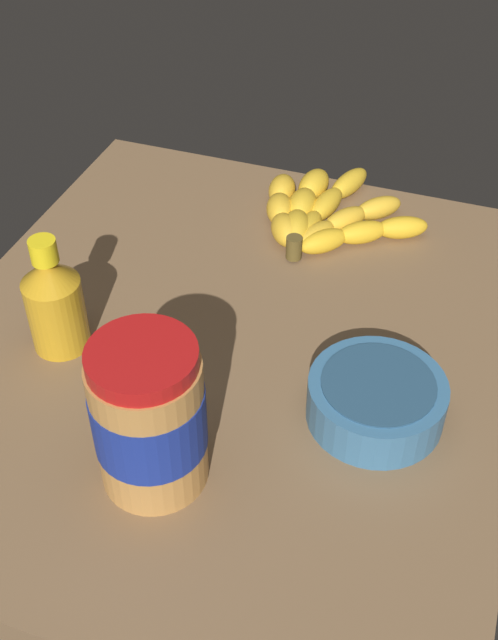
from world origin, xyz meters
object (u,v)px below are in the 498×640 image
peanut_butter_jar (148,417)px  small_bowl (376,399)px  banana_bunch (320,214)px  honey_bottle (54,301)px

peanut_butter_jar → small_bowl: bearing=-52.7°
banana_bunch → small_bowl: small_bowl is taller
peanut_butter_jar → banana_bunch: bearing=-4.9°
peanut_butter_jar → honey_bottle: 21.28cm
banana_bunch → honey_bottle: (-31.35, 20.67, 4.35)cm
peanut_butter_jar → honey_bottle: size_ratio=1.13×
peanut_butter_jar → small_bowl: 23.11cm
honey_bottle → small_bowl: honey_bottle is taller
banana_bunch → small_bowl: (-30.52, -14.14, 0.85)cm
peanut_butter_jar → small_bowl: size_ratio=1.15×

